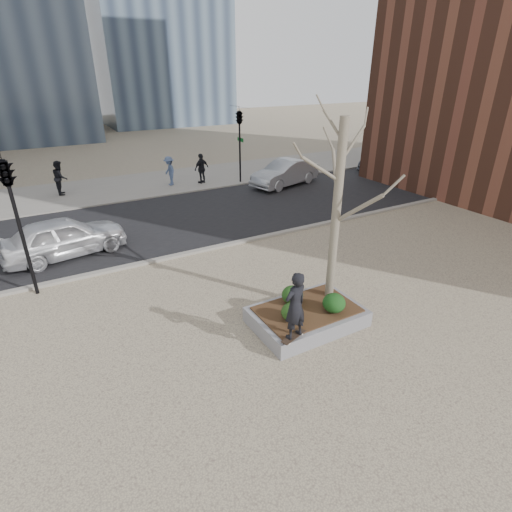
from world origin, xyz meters
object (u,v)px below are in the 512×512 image
police_car (64,237)px  skateboarder (295,306)px  skateboard (294,337)px  planter (307,317)px

police_car → skateboarder: bearing=-164.9°
police_car → skateboard: bearing=-164.9°
planter → skateboarder: size_ratio=1.71×
planter → skateboarder: skateboarder is taller
police_car → planter: bearing=-157.0°
skateboard → planter: bearing=21.4°
skateboarder → police_car: bearing=-75.3°
planter → skateboard: 1.40m
planter → skateboarder: bearing=-140.3°
skateboarder → police_car: size_ratio=0.40×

